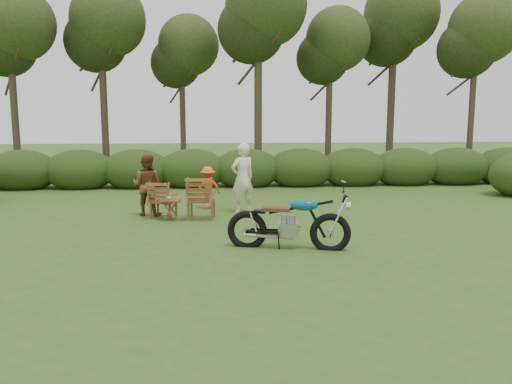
{
  "coord_description": "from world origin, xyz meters",
  "views": [
    {
      "loc": [
        -1.18,
        -9.23,
        2.53
      ],
      "look_at": [
        -0.28,
        1.53,
        0.9
      ],
      "focal_mm": 35.0,
      "sensor_mm": 36.0,
      "label": 1
    }
  ],
  "objects": [
    {
      "name": "adult_b",
      "position": [
        -2.93,
        3.68,
        0.0
      ],
      "size": [
        0.9,
        0.77,
        1.59
      ],
      "primitive_type": "imported",
      "rotation": [
        0.0,
        0.0,
        2.9
      ],
      "color": "brown",
      "rests_on": "ground"
    },
    {
      "name": "adult_a",
      "position": [
        -0.44,
        3.91,
        0.0
      ],
      "size": [
        0.8,
        0.71,
        1.85
      ],
      "primitive_type": "imported",
      "rotation": [
        0.0,
        0.0,
        3.63
      ],
      "color": "#F1EBC7",
      "rests_on": "ground"
    },
    {
      "name": "lawn_chair_right",
      "position": [
        -1.53,
        3.15,
        0.0
      ],
      "size": [
        0.81,
        0.81,
        1.06
      ],
      "primitive_type": null,
      "rotation": [
        0.0,
        0.0,
        3.03
      ],
      "color": "brown",
      "rests_on": "ground"
    },
    {
      "name": "ground",
      "position": [
        0.0,
        0.0,
        0.0
      ],
      "size": [
        80.0,
        80.0,
        0.0
      ],
      "primitive_type": "plane",
      "color": "#32531B",
      "rests_on": "ground"
    },
    {
      "name": "lawn_chair_left",
      "position": [
        -2.48,
        3.37,
        0.0
      ],
      "size": [
        0.8,
        0.8,
        0.93
      ],
      "primitive_type": null,
      "rotation": [
        0.0,
        0.0,
        2.83
      ],
      "color": "#5D3117",
      "rests_on": "ground"
    },
    {
      "name": "motorcycle",
      "position": [
        0.22,
        0.12,
        0.0
      ],
      "size": [
        2.4,
        1.36,
        1.29
      ],
      "primitive_type": null,
      "rotation": [
        0.0,
        0.0,
        -0.23
      ],
      "color": "#0E92BD",
      "rests_on": "ground"
    },
    {
      "name": "side_table",
      "position": [
        -2.28,
        3.02,
        0.25
      ],
      "size": [
        0.54,
        0.47,
        0.51
      ],
      "primitive_type": null,
      "rotation": [
        0.0,
        0.0,
        -0.12
      ],
      "color": "brown",
      "rests_on": "ground"
    },
    {
      "name": "child",
      "position": [
        -1.38,
        4.52,
        0.0
      ],
      "size": [
        0.86,
        0.67,
        1.17
      ],
      "primitive_type": "imported",
      "rotation": [
        0.0,
        0.0,
        3.49
      ],
      "color": "#F55D17",
      "rests_on": "ground"
    },
    {
      "name": "cup",
      "position": [
        -2.32,
        3.0,
        0.56
      ],
      "size": [
        0.17,
        0.17,
        0.1
      ],
      "primitive_type": "imported",
      "rotation": [
        0.0,
        0.0,
        0.42
      ],
      "color": "#C2B1A0",
      "rests_on": "side_table"
    },
    {
      "name": "tree_line",
      "position": [
        0.5,
        9.74,
        3.81
      ],
      "size": [
        22.52,
        11.62,
        8.14
      ],
      "color": "#372D1E",
      "rests_on": "ground"
    }
  ]
}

